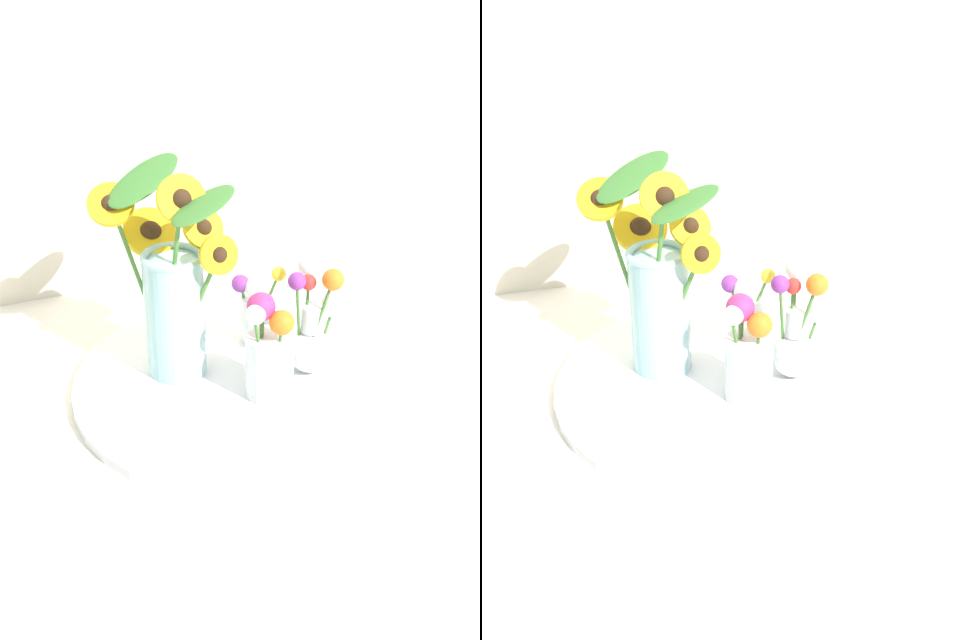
# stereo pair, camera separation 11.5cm
# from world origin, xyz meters

# --- Properties ---
(ground_plane) EXTENTS (6.00, 6.00, 0.00)m
(ground_plane) POSITION_xyz_m (0.00, 0.00, 0.00)
(ground_plane) COLOR silver
(serving_tray) EXTENTS (0.54, 0.54, 0.02)m
(serving_tray) POSITION_xyz_m (-0.00, 0.10, 0.01)
(serving_tray) COLOR silver
(serving_tray) RESTS_ON ground_plane
(mason_jar_sunflowers) EXTENTS (0.22, 0.22, 0.35)m
(mason_jar_sunflowers) POSITION_xyz_m (-0.09, 0.17, 0.16)
(mason_jar_sunflowers) COLOR #9ED1D6
(mason_jar_sunflowers) RESTS_ON serving_tray
(vase_small_center) EXTENTS (0.08, 0.07, 0.17)m
(vase_small_center) POSITION_xyz_m (0.02, 0.05, 0.09)
(vase_small_center) COLOR white
(vase_small_center) RESTS_ON serving_tray
(vase_bulb_right) EXTENTS (0.10, 0.10, 0.19)m
(vase_bulb_right) POSITION_xyz_m (0.12, 0.09, 0.09)
(vase_bulb_right) COLOR white
(vase_bulb_right) RESTS_ON serving_tray
(vase_small_back) EXTENTS (0.08, 0.07, 0.15)m
(vase_small_back) POSITION_xyz_m (0.07, 0.20, 0.08)
(vase_small_back) COLOR white
(vase_small_back) RESTS_ON serving_tray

